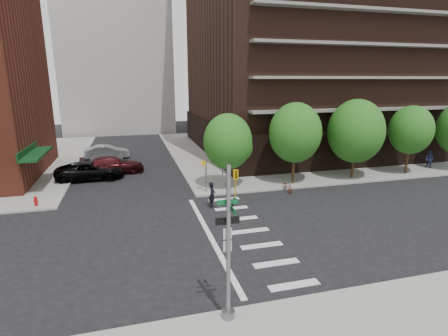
{
  "coord_description": "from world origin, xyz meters",
  "views": [
    {
      "loc": [
        -3.67,
        -18.56,
        8.93
      ],
      "look_at": [
        3.0,
        6.0,
        2.5
      ],
      "focal_mm": 28.0,
      "sensor_mm": 36.0,
      "label": 1
    }
  ],
  "objects_px": {
    "parked_car_silver": "(107,152)",
    "pedestrian_far": "(429,159)",
    "scooter": "(287,187)",
    "fire_hydrant": "(36,201)",
    "parked_car_black": "(90,171)",
    "parked_car_maroon": "(113,165)",
    "traffic_signal": "(229,256)",
    "dog_walker": "(212,195)"
  },
  "relations": [
    {
      "from": "parked_car_silver",
      "to": "fire_hydrant",
      "type": "bearing_deg",
      "value": 162.98
    },
    {
      "from": "parked_car_black",
      "to": "pedestrian_far",
      "type": "relative_size",
      "value": 3.4
    },
    {
      "from": "parked_car_silver",
      "to": "pedestrian_far",
      "type": "height_order",
      "value": "pedestrian_far"
    },
    {
      "from": "traffic_signal",
      "to": "parked_car_black",
      "type": "bearing_deg",
      "value": 107.44
    },
    {
      "from": "parked_car_black",
      "to": "pedestrian_far",
      "type": "distance_m",
      "value": 33.55
    },
    {
      "from": "fire_hydrant",
      "to": "parked_car_silver",
      "type": "bearing_deg",
      "value": 75.14
    },
    {
      "from": "parked_car_silver",
      "to": "dog_walker",
      "type": "distance_m",
      "value": 20.44
    },
    {
      "from": "fire_hydrant",
      "to": "parked_car_black",
      "type": "distance_m",
      "value": 7.47
    },
    {
      "from": "parked_car_silver",
      "to": "scooter",
      "type": "bearing_deg",
      "value": -140.7
    },
    {
      "from": "parked_car_silver",
      "to": "pedestrian_far",
      "type": "distance_m",
      "value": 34.98
    },
    {
      "from": "traffic_signal",
      "to": "dog_walker",
      "type": "xyz_separation_m",
      "value": [
        2.21,
        12.1,
        -1.75
      ]
    },
    {
      "from": "traffic_signal",
      "to": "parked_car_maroon",
      "type": "bearing_deg",
      "value": 101.94
    },
    {
      "from": "traffic_signal",
      "to": "dog_walker",
      "type": "relative_size",
      "value": 3.16
    },
    {
      "from": "scooter",
      "to": "pedestrian_far",
      "type": "relative_size",
      "value": 0.93
    },
    {
      "from": "traffic_signal",
      "to": "parked_car_maroon",
      "type": "relative_size",
      "value": 1.01
    },
    {
      "from": "traffic_signal",
      "to": "fire_hydrant",
      "type": "xyz_separation_m",
      "value": [
        -10.03,
        15.29,
        -2.15
      ]
    },
    {
      "from": "parked_car_maroon",
      "to": "dog_walker",
      "type": "xyz_separation_m",
      "value": [
        7.24,
        -11.7,
        0.09
      ]
    },
    {
      "from": "pedestrian_far",
      "to": "parked_car_silver",
      "type": "bearing_deg",
      "value": -123.78
    },
    {
      "from": "parked_car_maroon",
      "to": "dog_walker",
      "type": "distance_m",
      "value": 13.76
    },
    {
      "from": "scooter",
      "to": "dog_walker",
      "type": "distance_m",
      "value": 7.07
    },
    {
      "from": "scooter",
      "to": "pedestrian_far",
      "type": "distance_m",
      "value": 17.49
    },
    {
      "from": "scooter",
      "to": "pedestrian_far",
      "type": "bearing_deg",
      "value": 7.99
    },
    {
      "from": "parked_car_black",
      "to": "dog_walker",
      "type": "height_order",
      "value": "dog_walker"
    },
    {
      "from": "scooter",
      "to": "parked_car_black",
      "type": "bearing_deg",
      "value": 151.13
    },
    {
      "from": "traffic_signal",
      "to": "dog_walker",
      "type": "height_order",
      "value": "traffic_signal"
    },
    {
      "from": "pedestrian_far",
      "to": "fire_hydrant",
      "type": "bearing_deg",
      "value": -97.74
    },
    {
      "from": "parked_car_silver",
      "to": "traffic_signal",
      "type": "bearing_deg",
      "value": -171.34
    },
    {
      "from": "traffic_signal",
      "to": "parked_car_black",
      "type": "relative_size",
      "value": 0.99
    },
    {
      "from": "traffic_signal",
      "to": "pedestrian_far",
      "type": "bearing_deg",
      "value": 32.97
    },
    {
      "from": "dog_walker",
      "to": "scooter",
      "type": "bearing_deg",
      "value": -50.7
    },
    {
      "from": "pedestrian_far",
      "to": "scooter",
      "type": "bearing_deg",
      "value": -90.52
    },
    {
      "from": "traffic_signal",
      "to": "parked_car_black",
      "type": "distance_m",
      "value": 23.23
    },
    {
      "from": "parked_car_black",
      "to": "fire_hydrant",
      "type": "bearing_deg",
      "value": 154.77
    },
    {
      "from": "dog_walker",
      "to": "pedestrian_far",
      "type": "relative_size",
      "value": 1.07
    },
    {
      "from": "parked_car_maroon",
      "to": "traffic_signal",
      "type": "bearing_deg",
      "value": -173.58
    },
    {
      "from": "traffic_signal",
      "to": "pedestrian_far",
      "type": "xyz_separation_m",
      "value": [
        26.22,
        17.01,
        -1.66
      ]
    },
    {
      "from": "fire_hydrant",
      "to": "pedestrian_far",
      "type": "bearing_deg",
      "value": 2.71
    },
    {
      "from": "parked_car_silver",
      "to": "pedestrian_far",
      "type": "relative_size",
      "value": 2.78
    },
    {
      "from": "scooter",
      "to": "dog_walker",
      "type": "bearing_deg",
      "value": -166.32
    },
    {
      "from": "parked_car_maroon",
      "to": "pedestrian_far",
      "type": "bearing_deg",
      "value": -107.78
    },
    {
      "from": "fire_hydrant",
      "to": "pedestrian_far",
      "type": "xyz_separation_m",
      "value": [
        36.25,
        1.71,
        0.48
      ]
    },
    {
      "from": "parked_car_black",
      "to": "parked_car_maroon",
      "type": "distance_m",
      "value": 2.56
    }
  ]
}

